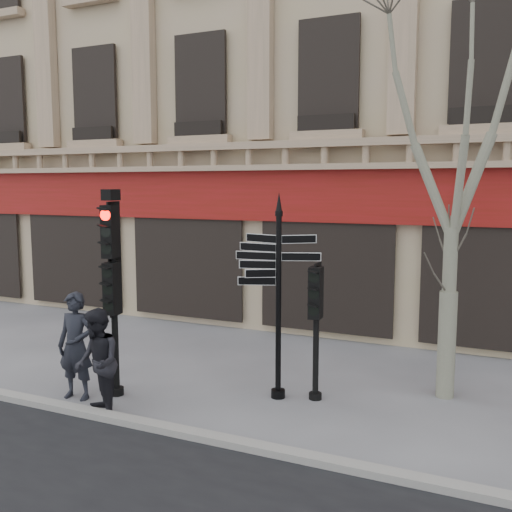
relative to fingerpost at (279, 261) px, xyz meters
The scene contains 9 objects.
ground 2.65m from the fingerpost, 121.10° to the right, with size 80.00×80.00×0.00m, color slate.
kerb 3.26m from the fingerpost, 101.43° to the right, with size 80.00×0.25×0.12m, color gray.
building 13.45m from the fingerpost, 92.07° to the left, with size 28.00×15.52×18.00m.
fingerpost is the anchor object (origin of this frame).
traffic_signal_main 2.99m from the fingerpost, 158.32° to the right, with size 0.46×0.36×3.79m.
traffic_signal_secondary 1.06m from the fingerpost, 17.56° to the left, with size 0.43×0.32×2.44m.
plane_tree 4.15m from the fingerpost, 25.12° to the left, with size 2.85×2.85×7.58m.
pedestrian_a 3.97m from the fingerpost, 155.35° to the right, with size 0.71×0.47×1.96m, color black.
pedestrian_b 3.55m from the fingerpost, 140.68° to the right, with size 0.89×0.69×1.83m, color black.
Camera 1 is at (4.19, -8.60, 3.86)m, focal length 40.00 mm.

